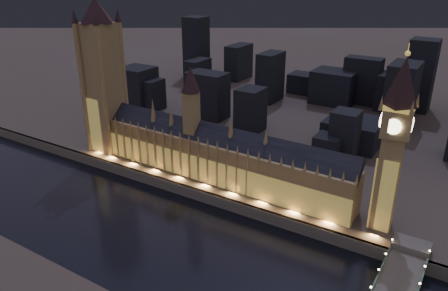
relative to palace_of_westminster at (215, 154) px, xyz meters
The scene contains 7 objects.
ground_plane 67.50m from the palace_of_westminster, 83.61° to the right, with size 2000.00×2000.00×0.00m, color black.
north_bank 458.85m from the palace_of_westminster, 89.14° to the left, with size 2000.00×960.00×8.00m, color #453B31.
embankment_wall 31.28m from the palace_of_westminster, 71.56° to the right, with size 2000.00×2.50×8.00m, color #54544A.
palace_of_westminster is the anchor object (origin of this frame).
victoria_tower 113.10m from the palace_of_westminster, behind, with size 31.68×31.68×130.47m.
elizabeth_tower 121.75m from the palace_of_westminster, ahead, with size 18.00×18.00×105.22m.
city_backdrop 190.62m from the palace_of_westminster, 77.22° to the left, with size 472.75×215.63×76.69m.
Camera 1 is at (144.94, -170.26, 150.71)m, focal length 35.00 mm.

